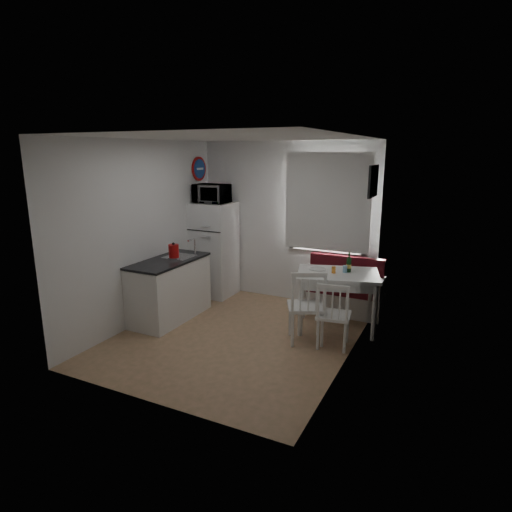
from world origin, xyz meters
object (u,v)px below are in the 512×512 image
Objects in this scene: chair_left at (304,299)px; kettle at (174,251)px; fridge at (214,249)px; wine_bottle at (349,262)px; dining_table at (338,279)px; chair_right at (332,309)px; kitchen_counter at (170,289)px; bench at (343,295)px; microwave at (212,194)px.

kettle is at bearing 152.54° from chair_left.
fridge is 2.48m from wine_bottle.
dining_table is 2.69× the size of chair_right.
kitchen_counter reaches higher than bench.
kitchen_counter is 2.45m from dining_table.
kitchen_counter reaches higher than chair_left.
kitchen_counter reaches higher than chair_right.
kettle is 0.85× the size of wine_bottle.
kitchen_counter is 4.72× the size of wine_bottle.
kitchen_counter is at bearing -90.94° from microwave.
bench is 1.96× the size of chair_left.
dining_table is (2.33, 0.69, 0.27)m from kitchen_counter.
fridge reaches higher than bench.
chair_right is 0.87m from wine_bottle.
wine_bottle is at bearing -70.51° from bench.
kitchen_counter is 2.62m from wine_bottle.
dining_table is (0.08, -0.66, 0.44)m from bench.
wine_bottle is at bearing 38.53° from chair_left.
chair_left is 1.32× the size of chair_right.
kitchen_counter reaches higher than dining_table.
chair_left is at bearing 173.42° from chair_right.
wine_bottle is (2.43, -0.40, -0.80)m from microwave.
microwave is at bearing -90.00° from fridge.
kitchen_counter is at bearing -162.13° from wine_bottle.
microwave is at bearing 170.55° from wine_bottle.
bench is 4.31× the size of wine_bottle.
kitchen_counter is at bearing 154.43° from chair_left.
kettle is at bearing -163.25° from wine_bottle.
microwave reaches higher than bench.
chair_left is at bearing -30.72° from fridge.
dining_table is at bearing -139.39° from wine_bottle.
bench is at bearing 81.00° from dining_table.
wine_bottle is (0.20, -0.56, 0.67)m from bench.
bench is at bearing 56.78° from chair_left.
bench is at bearing 30.27° from kettle.
fridge reaches higher than dining_table.
microwave is (-2.23, -0.16, 1.47)m from bench.
fridge is (0.02, 1.24, 0.35)m from kitchen_counter.
microwave reaches higher than dining_table.
kitchen_counter is 1.05× the size of dining_table.
dining_table is at bearing 43.53° from chair_left.
kitchen_counter is at bearing -149.00° from bench.
wine_bottle reaches higher than chair_right.
microwave is at bearing 89.06° from kitchen_counter.
kettle is at bearing -149.73° from bench.
kitchen_counter is 2.45m from chair_right.
chair_right is at bearing -26.55° from fridge.
dining_table is 2.26× the size of microwave.
kitchen_counter is at bearing -90.90° from fridge.
dining_table is 2.04× the size of chair_left.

